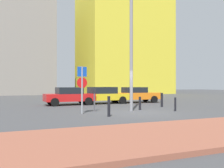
% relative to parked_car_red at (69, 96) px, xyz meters
% --- Properties ---
extents(ground_plane, '(120.00, 120.00, 0.00)m').
position_rel_parked_car_red_xyz_m(ground_plane, '(2.52, -7.07, -0.75)').
color(ground_plane, '#424244').
extents(parked_car_red, '(4.03, 2.06, 1.44)m').
position_rel_parked_car_red_xyz_m(parked_car_red, '(0.00, 0.00, 0.00)').
color(parked_car_red, red).
rests_on(parked_car_red, ground).
extents(parked_car_yellow, '(4.34, 2.06, 1.46)m').
position_rel_parked_car_red_xyz_m(parked_car_yellow, '(3.03, 0.26, 0.01)').
color(parked_car_yellow, gold).
rests_on(parked_car_yellow, ground).
extents(parked_car_orange, '(4.66, 2.17, 1.43)m').
position_rel_parked_car_red_xyz_m(parked_car_orange, '(6.19, 0.30, -0.01)').
color(parked_car_orange, orange).
rests_on(parked_car_orange, ground).
extents(parking_sign_post, '(0.60, 0.10, 2.68)m').
position_rel_parked_car_red_xyz_m(parking_sign_post, '(-0.76, -6.43, 0.93)').
color(parking_sign_post, gray).
rests_on(parking_sign_post, ground).
extents(parking_meter, '(0.18, 0.14, 1.44)m').
position_rel_parked_car_red_xyz_m(parking_meter, '(0.28, -5.51, 0.18)').
color(parking_meter, '#4C4C51').
rests_on(parking_meter, ground).
extents(street_lamp, '(0.70, 0.36, 8.17)m').
position_rel_parked_car_red_xyz_m(street_lamp, '(2.44, -6.28, 3.97)').
color(street_lamp, gray).
rests_on(street_lamp, ground).
extents(traffic_bollard_near, '(0.15, 0.15, 1.05)m').
position_rel_parked_car_red_xyz_m(traffic_bollard_near, '(0.16, -8.17, -0.23)').
color(traffic_bollard_near, black).
rests_on(traffic_bollard_near, ground).
extents(traffic_bollard_mid, '(0.12, 0.12, 0.85)m').
position_rel_parked_car_red_xyz_m(traffic_bollard_mid, '(4.98, -7.31, -0.32)').
color(traffic_bollard_mid, black).
rests_on(traffic_bollard_mid, ground).
extents(traffic_bollard_far, '(0.16, 0.16, 0.86)m').
position_rel_parked_car_red_xyz_m(traffic_bollard_far, '(3.33, -5.78, -0.32)').
color(traffic_bollard_far, black).
rests_on(traffic_bollard_far, ground).
extents(traffic_bollard_edge, '(0.18, 0.18, 1.04)m').
position_rel_parked_car_red_xyz_m(traffic_bollard_edge, '(5.94, -4.45, -0.23)').
color(traffic_bollard_edge, black).
rests_on(traffic_bollard_edge, ground).
extents(building_colorful_midrise, '(15.89, 12.88, 22.49)m').
position_rel_parked_car_red_xyz_m(building_colorful_midrise, '(16.23, 24.11, 10.49)').
color(building_colorful_midrise, gold).
rests_on(building_colorful_midrise, ground).
extents(building_under_construction, '(14.53, 15.66, 16.29)m').
position_rel_parked_car_red_xyz_m(building_under_construction, '(-4.43, 29.05, 7.40)').
color(building_under_construction, gray).
rests_on(building_under_construction, ground).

